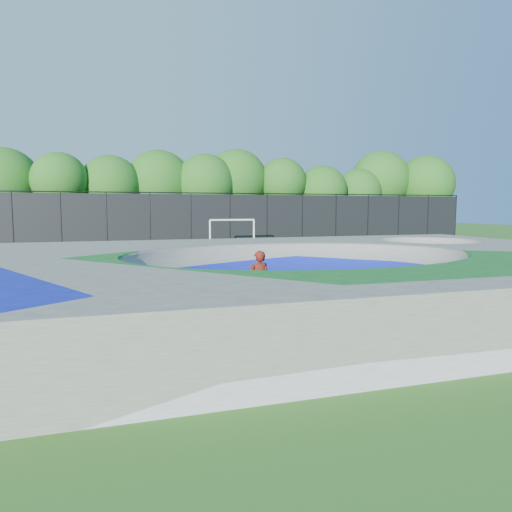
{
  "coord_description": "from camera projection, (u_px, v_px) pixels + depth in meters",
  "views": [
    {
      "loc": [
        -5.52,
        -13.06,
        2.87
      ],
      "look_at": [
        -0.52,
        3.0,
        1.1
      ],
      "focal_mm": 32.0,
      "sensor_mm": 36.0,
      "label": 1
    }
  ],
  "objects": [
    {
      "name": "ground",
      "position": [
        300.0,
        300.0,
        14.33
      ],
      "size": [
        120.0,
        120.0,
        0.0
      ],
      "primitive_type": "plane",
      "color": "#2C601A",
      "rests_on": "ground"
    },
    {
      "name": "skater",
      "position": [
        259.0,
        281.0,
        12.66
      ],
      "size": [
        0.62,
        0.41,
        1.7
      ],
      "primitive_type": "imported",
      "rotation": [
        0.0,
        0.0,
        3.14
      ],
      "color": "#AC240D",
      "rests_on": "ground"
    },
    {
      "name": "skateboard",
      "position": [
        259.0,
        310.0,
        12.75
      ],
      "size": [
        0.79,
        0.27,
        0.05
      ],
      "primitive_type": "cube",
      "rotation": [
        0.0,
        0.0,
        0.06
      ],
      "color": "black",
      "rests_on": "ground"
    },
    {
      "name": "skate_deck",
      "position": [
        300.0,
        276.0,
        14.26
      ],
      "size": [
        22.0,
        14.0,
        1.5
      ],
      "primitive_type": "cube",
      "color": "gray",
      "rests_on": "ground"
    },
    {
      "name": "soccer_goal",
      "position": [
        232.0,
        229.0,
        31.21
      ],
      "size": [
        3.22,
        0.12,
        2.13
      ],
      "color": "white",
      "rests_on": "ground"
    },
    {
      "name": "treeline",
      "position": [
        190.0,
        183.0,
        38.89
      ],
      "size": [
        53.71,
        7.39,
        8.51
      ],
      "color": "#442B22",
      "rests_on": "ground"
    },
    {
      "name": "fence",
      "position": [
        191.0,
        219.0,
        34.05
      ],
      "size": [
        48.09,
        0.09,
        4.04
      ],
      "color": "black",
      "rests_on": "ground"
    }
  ]
}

